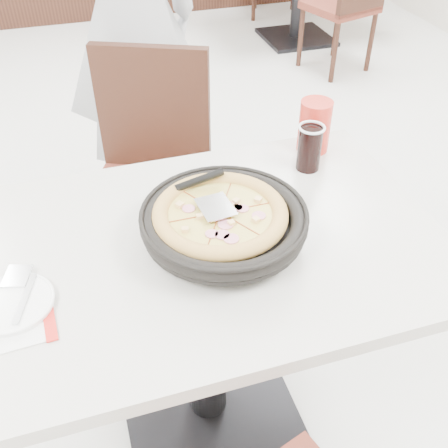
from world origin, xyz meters
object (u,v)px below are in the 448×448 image
object	(u,v)px
main_table	(206,336)
chair_far	(147,192)
bg_chair_right_near	(340,3)
pizza_pan	(224,227)
cola_glass	(309,149)
side_plate	(12,304)
pizza	(220,219)
red_cup	(314,126)
diner_person	(131,22)

from	to	relation	value
main_table	chair_far	world-z (taller)	chair_far
chair_far	bg_chair_right_near	xyz separation A→B (m)	(1.73, 1.83, 0.00)
main_table	pizza_pan	bearing A→B (deg)	-12.87
main_table	pizza_pan	xyz separation A→B (m)	(0.05, -0.01, 0.42)
main_table	cola_glass	xyz separation A→B (m)	(0.38, 0.22, 0.44)
side_plate	cola_glass	world-z (taller)	cola_glass
pizza_pan	bg_chair_right_near	xyz separation A→B (m)	(1.63, 2.48, -0.32)
pizza	pizza_pan	bearing A→B (deg)	-47.39
chair_far	red_cup	distance (m)	0.68
red_cup	diner_person	world-z (taller)	diner_person
chair_far	pizza_pan	size ratio (longest dim) A/B	2.40
bg_chair_right_near	diner_person	bearing A→B (deg)	-159.69
bg_chair_right_near	side_plate	bearing A→B (deg)	-146.77
pizza_pan	side_plate	xyz separation A→B (m)	(-0.50, -0.08, -0.03)
cola_glass	red_cup	world-z (taller)	red_cup
pizza_pan	cola_glass	distance (m)	0.41
red_cup	bg_chair_right_near	size ratio (longest dim) A/B	0.17
chair_far	red_cup	world-z (taller)	chair_far
red_cup	bg_chair_right_near	world-z (taller)	bg_chair_right_near
main_table	chair_far	size ratio (longest dim) A/B	1.26
pizza	bg_chair_right_near	bearing A→B (deg)	56.41
main_table	pizza	xyz separation A→B (m)	(0.04, -0.00, 0.44)
bg_chair_right_near	cola_glass	bearing A→B (deg)	-136.97
main_table	side_plate	bearing A→B (deg)	-169.08
pizza_pan	diner_person	distance (m)	1.24
pizza_pan	pizza	xyz separation A→B (m)	(-0.01, 0.01, 0.02)
main_table	side_plate	size ratio (longest dim) A/B	6.79
diner_person	bg_chair_right_near	xyz separation A→B (m)	(1.64, 1.25, -0.42)
chair_far	red_cup	xyz separation A→B (m)	(0.49, -0.31, 0.35)
diner_person	bg_chair_right_near	bearing A→B (deg)	-157.48
pizza_pan	bg_chair_right_near	distance (m)	2.98
side_plate	cola_glass	bearing A→B (deg)	20.45
cola_glass	main_table	bearing A→B (deg)	-149.71
chair_far	pizza	world-z (taller)	chair_far
chair_far	cola_glass	xyz separation A→B (m)	(0.43, -0.41, 0.34)
pizza_pan	red_cup	bearing A→B (deg)	40.25
bg_chair_right_near	pizza_pan	bearing A→B (deg)	-140.24
chair_far	side_plate	distance (m)	0.87
side_plate	pizza_pan	bearing A→B (deg)	8.52
cola_glass	bg_chair_right_near	world-z (taller)	bg_chair_right_near
side_plate	red_cup	xyz separation A→B (m)	(0.89, 0.41, 0.07)
pizza	cola_glass	xyz separation A→B (m)	(0.34, 0.23, 0.00)
main_table	side_plate	xyz separation A→B (m)	(-0.45, -0.09, 0.38)
pizza_pan	diner_person	world-z (taller)	diner_person
pizza	cola_glass	world-z (taller)	cola_glass
chair_far	red_cup	size ratio (longest dim) A/B	5.94
side_plate	red_cup	size ratio (longest dim) A/B	1.10
diner_person	pizza_pan	bearing A→B (deg)	75.83
pizza	cola_glass	size ratio (longest dim) A/B	2.20
pizza	red_cup	size ratio (longest dim) A/B	1.78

